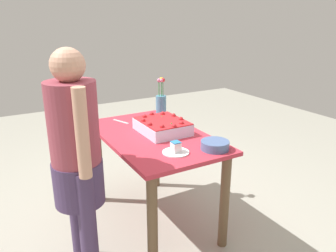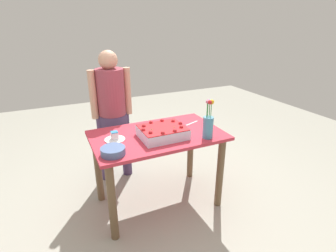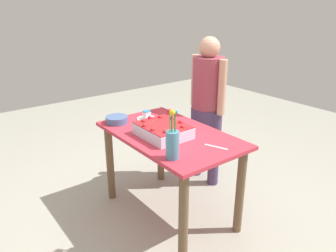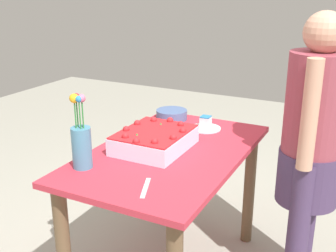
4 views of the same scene
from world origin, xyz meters
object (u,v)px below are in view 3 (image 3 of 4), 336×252
object	(u,v)px
sheet_cake	(163,130)
cake_knife	(216,147)
flower_vase	(172,141)
fruit_bowl	(117,120)
person_standing	(207,102)
serving_plate_with_slice	(147,117)

from	to	relation	value
sheet_cake	cake_knife	xyz separation A→B (m)	(-0.42, -0.18, -0.05)
cake_knife	flower_vase	xyz separation A→B (m)	(0.05, 0.37, 0.13)
flower_vase	fruit_bowl	distance (m)	0.86
flower_vase	person_standing	distance (m)	1.14
flower_vase	cake_knife	bearing A→B (deg)	-97.85
serving_plate_with_slice	flower_vase	world-z (taller)	flower_vase
serving_plate_with_slice	fruit_bowl	distance (m)	0.28
cake_knife	person_standing	size ratio (longest dim) A/B	0.12
cake_knife	fruit_bowl	xyz separation A→B (m)	(0.91, 0.33, 0.03)
sheet_cake	serving_plate_with_slice	bearing A→B (deg)	-16.51
serving_plate_with_slice	cake_knife	world-z (taller)	serving_plate_with_slice
serving_plate_with_slice	person_standing	size ratio (longest dim) A/B	0.12
sheet_cake	serving_plate_with_slice	size ratio (longest dim) A/B	2.22
cake_knife	sheet_cake	bearing A→B (deg)	-177.36
sheet_cake	cake_knife	bearing A→B (deg)	-156.03
person_standing	serving_plate_with_slice	bearing A→B (deg)	-12.06
person_standing	fruit_bowl	bearing A→B (deg)	-13.48
serving_plate_with_slice	cake_knife	bearing A→B (deg)	-175.65
sheet_cake	person_standing	size ratio (longest dim) A/B	0.27
sheet_cake	flower_vase	bearing A→B (deg)	152.77
cake_knife	serving_plate_with_slice	bearing A→B (deg)	163.02
fruit_bowl	cake_knife	bearing A→B (deg)	-160.06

